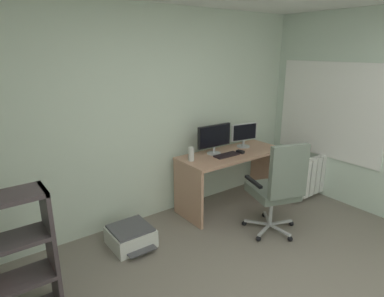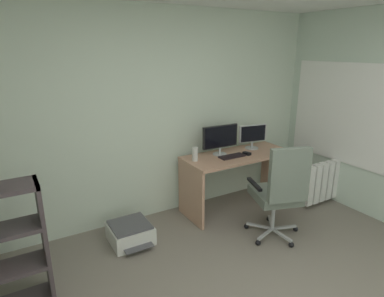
# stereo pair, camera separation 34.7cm
# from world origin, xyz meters

# --- Properties ---
(wall_back) EXTENTS (4.70, 0.10, 2.54)m
(wall_back) POSITION_xyz_m (0.00, 2.43, 1.27)
(wall_back) COLOR silver
(wall_back) RESTS_ON ground
(window_pane) EXTENTS (0.01, 1.46, 1.22)m
(window_pane) POSITION_xyz_m (2.34, 1.47, 1.24)
(window_pane) COLOR white
(window_frame) EXTENTS (0.02, 1.54, 1.30)m
(window_frame) POSITION_xyz_m (2.34, 1.47, 1.24)
(window_frame) COLOR white
(desk) EXTENTS (1.45, 0.60, 0.75)m
(desk) POSITION_xyz_m (1.04, 2.00, 0.55)
(desk) COLOR tan
(desk) RESTS_ON ground
(monitor_main) EXTENTS (0.50, 0.18, 0.38)m
(monitor_main) POSITION_xyz_m (0.82, 2.10, 0.97)
(monitor_main) COLOR #B2B5B7
(monitor_main) RESTS_ON desk
(monitor_secondary) EXTENTS (0.39, 0.18, 0.33)m
(monitor_secondary) POSITION_xyz_m (1.36, 2.10, 0.94)
(monitor_secondary) COLOR #B2B5B7
(monitor_secondary) RESTS_ON desk
(keyboard) EXTENTS (0.34, 0.13, 0.02)m
(keyboard) POSITION_xyz_m (0.90, 1.94, 0.76)
(keyboard) COLOR black
(keyboard) RESTS_ON desk
(computer_mouse) EXTENTS (0.08, 0.11, 0.03)m
(computer_mouse) POSITION_xyz_m (1.12, 1.92, 0.77)
(computer_mouse) COLOR black
(computer_mouse) RESTS_ON desk
(desktop_speaker) EXTENTS (0.07, 0.07, 0.17)m
(desktop_speaker) POSITION_xyz_m (0.42, 2.06, 0.83)
(desktop_speaker) COLOR silver
(desktop_speaker) RESTS_ON desk
(office_chair) EXTENTS (0.63, 0.67, 1.12)m
(office_chair) POSITION_xyz_m (0.94, 1.14, 0.61)
(office_chair) COLOR #B7BABC
(office_chair) RESTS_ON ground
(printer) EXTENTS (0.44, 0.52, 0.22)m
(printer) POSITION_xyz_m (-0.49, 1.93, 0.11)
(printer) COLOR silver
(printer) RESTS_ON ground
(radiator) EXTENTS (0.96, 0.10, 0.54)m
(radiator) POSITION_xyz_m (2.25, 1.47, 0.33)
(radiator) COLOR white
(radiator) RESTS_ON ground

